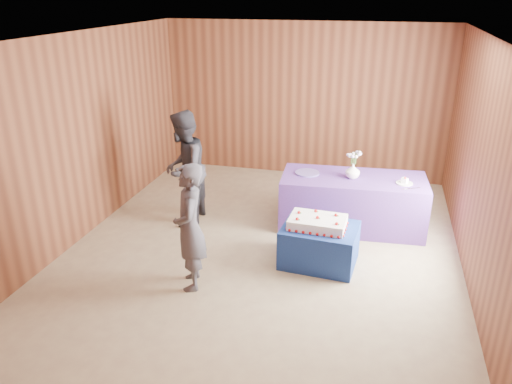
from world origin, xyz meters
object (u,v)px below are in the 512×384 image
(serving_table, at_px, (352,202))
(guest_right, at_px, (184,169))
(vase, at_px, (353,171))
(guest_left, at_px, (190,227))
(cake_table, at_px, (319,245))
(sheet_cake, at_px, (318,222))

(serving_table, xyz_separation_m, guest_right, (-2.35, -0.46, 0.45))
(vase, xyz_separation_m, guest_left, (-1.63, -1.99, -0.11))
(cake_table, bearing_deg, guest_right, 165.63)
(serving_table, relative_size, sheet_cake, 2.73)
(serving_table, height_order, guest_left, guest_left)
(cake_table, height_order, guest_right, guest_right)
(serving_table, bearing_deg, guest_left, -133.31)
(serving_table, bearing_deg, cake_table, -108.74)
(cake_table, xyz_separation_m, guest_left, (-1.35, -0.86, 0.49))
(serving_table, distance_m, guest_right, 2.44)
(sheet_cake, bearing_deg, cake_table, 14.09)
(cake_table, xyz_separation_m, vase, (0.28, 1.13, 0.60))
(serving_table, xyz_separation_m, sheet_cake, (-0.34, -1.17, 0.19))
(serving_table, distance_m, vase, 0.48)
(sheet_cake, bearing_deg, serving_table, 76.62)
(serving_table, xyz_separation_m, vase, (-0.03, -0.03, 0.48))
(sheet_cake, relative_size, guest_left, 0.49)
(sheet_cake, xyz_separation_m, guest_right, (-2.01, 0.71, 0.27))
(serving_table, height_order, sheet_cake, serving_table)
(serving_table, bearing_deg, guest_right, -172.78)
(vase, height_order, guest_right, guest_right)
(sheet_cake, distance_m, vase, 1.22)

